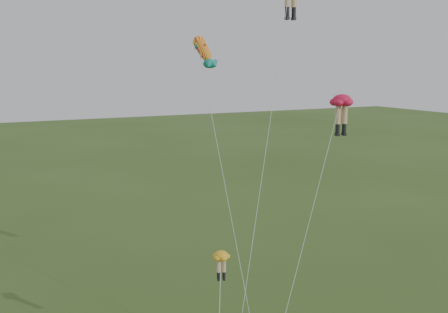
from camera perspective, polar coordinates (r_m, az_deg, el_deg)
name	(u,v)px	position (r m, az deg, el deg)	size (l,w,h in m)	color
legs_kite_red_mid	(341,107)	(31.73, 13.22, 5.56)	(8.16, 4.44, 15.72)	red
legs_kite_yellow	(221,264)	(27.16, -0.35, -12.20)	(2.86, 4.59, 7.68)	gold
fish_kite	(203,51)	(34.72, -2.38, 11.94)	(1.24, 10.75, 19.74)	yellow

